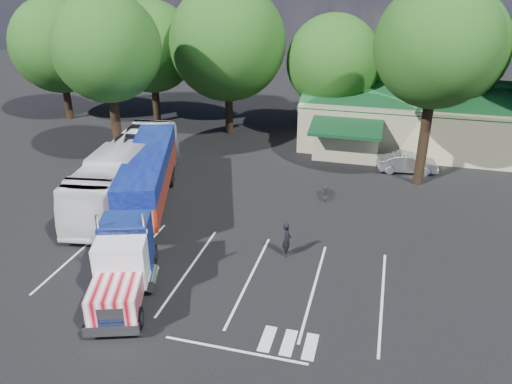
% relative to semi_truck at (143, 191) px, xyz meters
% --- Properties ---
extents(ground, '(120.00, 120.00, 0.00)m').
position_rel_semi_truck_xyz_m(ground, '(4.26, 2.23, -2.21)').
color(ground, black).
rests_on(ground, ground).
extents(event_hall, '(24.20, 14.12, 5.55)m').
position_rel_semi_truck_xyz_m(event_hall, '(18.00, 20.04, 0.00)').
color(event_hall, tan).
rests_on(event_hall, ground).
extents(tree_row_a, '(9.00, 9.00, 11.68)m').
position_rel_semi_truck_xyz_m(tree_row_a, '(-17.74, 18.73, 4.95)').
color(tree_row_a, black).
rests_on(tree_row_a, ground).
extents(tree_row_b, '(8.40, 8.40, 11.35)m').
position_rel_semi_truck_xyz_m(tree_row_b, '(-8.74, 20.03, 4.93)').
color(tree_row_b, black).
rests_on(tree_row_b, ground).
extents(tree_row_c, '(10.00, 10.00, 13.05)m').
position_rel_semi_truck_xyz_m(tree_row_c, '(-0.74, 18.43, 5.83)').
color(tree_row_c, black).
rests_on(tree_row_c, ground).
extents(tree_row_d, '(8.00, 8.00, 10.60)m').
position_rel_semi_truck_xyz_m(tree_row_d, '(8.26, 19.73, 4.38)').
color(tree_row_d, black).
rests_on(tree_row_d, ground).
extents(tree_row_e, '(9.60, 9.60, 12.90)m').
position_rel_semi_truck_xyz_m(tree_row_e, '(17.26, 20.23, 5.88)').
color(tree_row_e, black).
rests_on(tree_row_e, ground).
extents(tree_near_left, '(7.60, 7.60, 12.65)m').
position_rel_semi_truck_xyz_m(tree_near_left, '(-6.24, 8.23, 6.60)').
color(tree_near_left, black).
rests_on(tree_near_left, ground).
extents(tree_near_right, '(8.00, 8.00, 13.50)m').
position_rel_semi_truck_xyz_m(tree_near_right, '(15.76, 10.73, 7.25)').
color(tree_near_right, black).
rests_on(tree_near_right, ground).
extents(semi_truck, '(8.12, 18.36, 3.90)m').
position_rel_semi_truck_xyz_m(semi_truck, '(0.00, 0.00, 0.00)').
color(semi_truck, black).
rests_on(semi_truck, ground).
extents(woman, '(0.66, 0.81, 1.92)m').
position_rel_semi_truck_xyz_m(woman, '(8.76, -1.14, -1.25)').
color(woman, black).
rests_on(woman, ground).
extents(bicycle, '(0.92, 1.86, 0.94)m').
position_rel_semi_truck_xyz_m(bicycle, '(9.76, 6.61, -1.74)').
color(bicycle, black).
rests_on(bicycle, ground).
extents(tour_bus, '(5.09, 13.87, 3.78)m').
position_rel_semi_truck_xyz_m(tour_bus, '(-2.74, 3.13, -0.32)').
color(tour_bus, white).
rests_on(tour_bus, ground).
extents(silver_sedan, '(4.54, 2.19, 1.43)m').
position_rel_semi_truck_xyz_m(silver_sedan, '(14.99, 12.73, -1.49)').
color(silver_sedan, '#B4B8BC').
rests_on(silver_sedan, ground).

